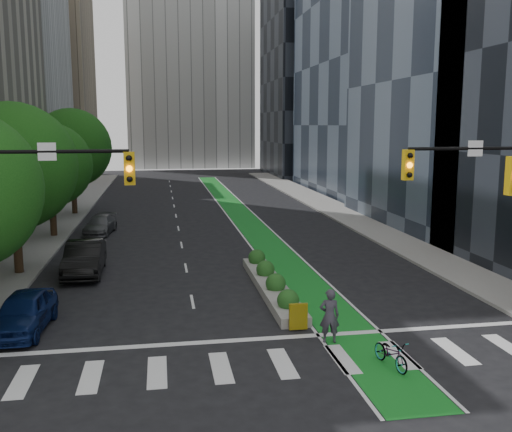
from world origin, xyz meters
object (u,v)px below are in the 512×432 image
object	(u,v)px
bicycle	(391,353)
parked_car_left_far	(100,225)
parked_car_left_near	(24,312)
cyclist	(329,316)
parked_car_left_mid	(85,258)
median_planter	(271,283)

from	to	relation	value
bicycle	parked_car_left_far	size ratio (longest dim) A/B	0.41
bicycle	parked_car_left_far	xyz separation A→B (m)	(-11.34, 24.74, 0.16)
parked_car_left_far	parked_car_left_near	bearing A→B (deg)	-84.65
cyclist	parked_car_left_mid	size ratio (longest dim) A/B	0.38
parked_car_left_mid	cyclist	bearing A→B (deg)	-49.49
bicycle	cyclist	xyz separation A→B (m)	(-1.34, 2.31, 0.52)
bicycle	median_planter	bearing A→B (deg)	91.29
parked_car_left_near	cyclist	bearing A→B (deg)	-11.25
parked_car_left_near	parked_car_left_mid	bearing A→B (deg)	85.53
bicycle	cyclist	bearing A→B (deg)	107.78
parked_car_left_mid	bicycle	bearing A→B (deg)	-51.20
cyclist	parked_car_left_mid	world-z (taller)	cyclist
median_planter	cyclist	world-z (taller)	cyclist
cyclist	parked_car_left_mid	bearing A→B (deg)	-40.67
parked_car_left_near	parked_car_left_far	distance (m)	19.50
cyclist	parked_car_left_far	world-z (taller)	cyclist
parked_car_left_far	parked_car_left_mid	bearing A→B (deg)	-80.46
cyclist	parked_car_left_near	xyz separation A→B (m)	(-10.88, 2.95, -0.23)
median_planter	parked_car_left_near	size ratio (longest dim) A/B	2.35
median_planter	parked_car_left_far	world-z (taller)	parked_car_left_far
bicycle	cyclist	distance (m)	2.72
parked_car_left_mid	parked_car_left_far	bearing A→B (deg)	90.94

